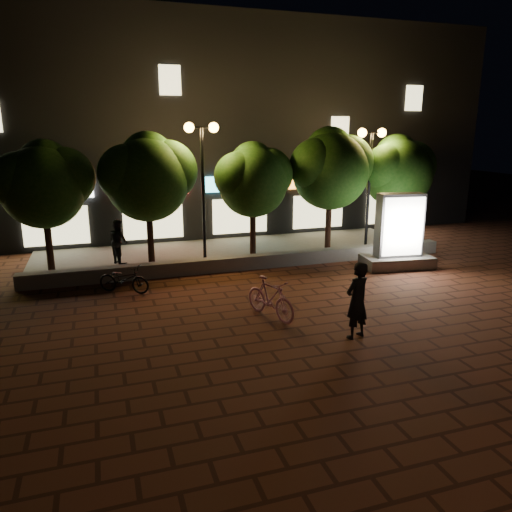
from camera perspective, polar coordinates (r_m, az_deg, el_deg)
name	(u,v)px	position (r m, az deg, el deg)	size (l,w,h in m)	color
ground	(292,304)	(14.50, 4.26, -5.64)	(80.00, 80.00, 0.00)	#512719
retaining_wall	(252,262)	(18.00, -0.53, -0.69)	(16.00, 0.45, 0.50)	slate
sidewalk	(234,252)	(20.37, -2.64, 0.52)	(16.00, 5.00, 0.08)	slate
building_block	(199,130)	(26.07, -6.73, 14.54)	(28.00, 8.12, 11.30)	black
tree_far_left	(44,182)	(18.18, -23.66, 8.01)	(3.36, 2.80, 4.63)	black
tree_left	(148,174)	(18.17, -12.55, 9.36)	(3.60, 3.00, 4.89)	black
tree_mid	(254,177)	(19.00, -0.29, 9.23)	(3.24, 2.70, 4.50)	black
tree_right	(331,166)	(20.22, 8.81, 10.39)	(3.72, 3.10, 5.07)	black
tree_far_right	(399,169)	(21.86, 16.41, 9.77)	(3.48, 2.90, 4.76)	black
street_lamp_left	(202,157)	(18.16, -6.33, 11.46)	(1.26, 0.36, 5.18)	black
street_lamp_right	(371,158)	(20.77, 13.32, 11.19)	(1.26, 0.36, 4.98)	black
ad_kiosk	(399,238)	(18.74, 16.40, 2.05)	(2.69, 1.58, 2.77)	slate
scooter_pink	(270,298)	(13.28, 1.70, -4.97)	(0.53, 1.87, 1.12)	pink
rider	(357,300)	(12.15, 11.78, -5.14)	(0.71, 0.46, 1.94)	black
scooter_parked	(124,279)	(15.87, -15.26, -2.63)	(0.59, 1.69, 0.89)	black
pedestrian	(118,241)	(19.00, -15.86, 1.67)	(0.82, 0.64, 1.70)	black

